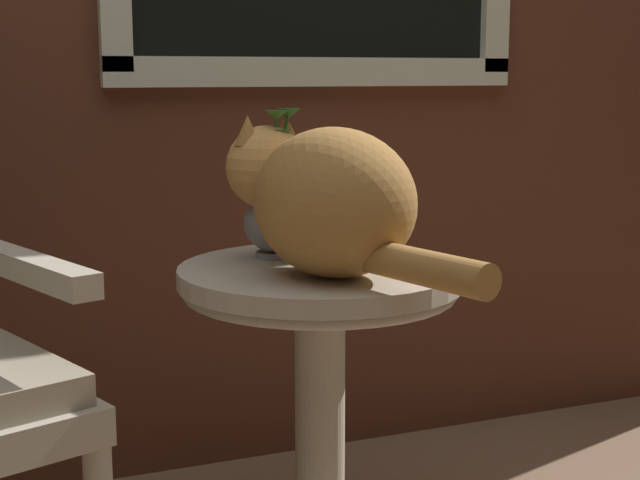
# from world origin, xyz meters

# --- Properties ---
(wicker_side_table) EXTENTS (0.53, 0.53, 0.62)m
(wicker_side_table) POSITION_xyz_m (0.21, 0.21, 0.42)
(wicker_side_table) COLOR #B2A893
(wicker_side_table) RESTS_ON ground_plane
(cat) EXTENTS (0.34, 0.64, 0.28)m
(cat) POSITION_xyz_m (0.19, 0.14, 0.75)
(cat) COLOR #AD7A3D
(cat) RESTS_ON wicker_side_table
(pewter_vase_with_ivy) EXTENTS (0.12, 0.12, 0.29)m
(pewter_vase_with_ivy) POSITION_xyz_m (0.16, 0.32, 0.71)
(pewter_vase_with_ivy) COLOR gray
(pewter_vase_with_ivy) RESTS_ON wicker_side_table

